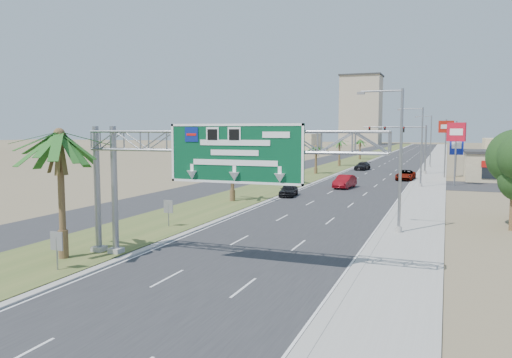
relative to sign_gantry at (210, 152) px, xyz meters
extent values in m
plane|color=#8C7A59|center=(1.06, -9.93, -6.06)|extent=(600.00, 600.00, 0.00)
cube|color=#28282B|center=(1.06, 100.07, -6.05)|extent=(12.00, 300.00, 0.02)
cube|color=#9E9B93|center=(9.56, 100.07, -6.01)|extent=(4.00, 300.00, 0.10)
cube|color=#445B28|center=(-8.94, 100.07, -6.00)|extent=(7.00, 300.00, 0.12)
cube|color=#28282B|center=(-15.94, 100.07, -6.05)|extent=(8.00, 300.00, 0.02)
cylinder|color=gray|center=(-6.14, 0.07, -2.36)|extent=(0.36, 0.36, 7.40)
cylinder|color=gray|center=(-7.34, 0.07, -2.36)|extent=(0.36, 0.36, 7.40)
cube|color=#9E9B93|center=(-6.14, 0.07, -5.86)|extent=(0.70, 0.70, 0.40)
cube|color=#9E9B93|center=(-7.34, 0.07, -5.86)|extent=(0.70, 0.70, 0.40)
cube|color=#074627|center=(1.56, -0.41, -0.06)|extent=(7.20, 0.12, 3.00)
cube|color=navy|center=(-0.84, -0.49, 0.89)|extent=(0.75, 0.03, 0.75)
cone|color=white|center=(1.56, -0.49, -1.21)|extent=(0.56, 0.56, 0.45)
cylinder|color=brown|center=(-8.14, -1.93, -2.56)|extent=(0.36, 0.36, 7.00)
cylinder|color=brown|center=(-8.14, -1.93, -5.22)|extent=(0.54, 0.54, 1.68)
cylinder|color=brown|center=(-8.44, 22.07, -3.56)|extent=(0.36, 0.36, 5.00)
cylinder|color=brown|center=(-8.44, 22.07, -5.46)|extent=(0.54, 0.54, 1.20)
cylinder|color=brown|center=(-8.44, 38.07, -3.16)|extent=(0.36, 0.36, 5.80)
cylinder|color=brown|center=(-8.44, 38.07, -5.36)|extent=(0.54, 0.54, 1.39)
cylinder|color=brown|center=(-8.44, 56.07, -3.81)|extent=(0.36, 0.36, 4.50)
cylinder|color=brown|center=(-8.44, 56.07, -5.52)|extent=(0.54, 0.54, 1.08)
cylinder|color=brown|center=(-8.44, 75.07, -3.46)|extent=(0.36, 0.36, 5.20)
cylinder|color=brown|center=(-8.44, 75.07, -5.43)|extent=(0.54, 0.54, 1.25)
cylinder|color=brown|center=(-8.44, 100.07, -3.66)|extent=(0.36, 0.36, 4.80)
cylinder|color=brown|center=(-8.44, 100.07, -5.48)|extent=(0.54, 0.54, 1.15)
cylinder|color=gray|center=(8.56, 12.07, -1.06)|extent=(0.20, 0.20, 10.00)
cylinder|color=gray|center=(7.16, 12.07, 3.79)|extent=(2.80, 0.12, 0.12)
cube|color=slate|center=(5.76, 12.07, 3.69)|extent=(0.50, 0.22, 0.18)
cylinder|color=#9E9B93|center=(8.56, 12.07, -5.81)|extent=(0.44, 0.44, 0.50)
cylinder|color=gray|center=(8.56, 42.07, -1.06)|extent=(0.20, 0.20, 10.00)
cylinder|color=gray|center=(7.16, 42.07, 3.79)|extent=(2.80, 0.12, 0.12)
cube|color=slate|center=(5.76, 42.07, 3.69)|extent=(0.50, 0.22, 0.18)
cylinder|color=#9E9B93|center=(8.56, 42.07, -5.81)|extent=(0.44, 0.44, 0.50)
cylinder|color=gray|center=(8.56, 78.07, -1.06)|extent=(0.20, 0.20, 10.00)
cylinder|color=gray|center=(7.16, 78.07, 3.79)|extent=(2.80, 0.12, 0.12)
cube|color=slate|center=(5.76, 78.07, 3.69)|extent=(0.50, 0.22, 0.18)
cylinder|color=#9E9B93|center=(8.56, 78.07, -5.81)|extent=(0.44, 0.44, 0.50)
cylinder|color=gray|center=(8.26, 62.07, -2.06)|extent=(0.28, 0.28, 8.00)
cylinder|color=gray|center=(3.26, 62.07, 1.64)|extent=(10.00, 0.18, 0.18)
cube|color=black|center=(4.76, 61.87, 1.24)|extent=(0.32, 0.18, 0.95)
cube|color=black|center=(1.76, 61.87, 1.24)|extent=(0.32, 0.18, 0.95)
cube|color=black|center=(-0.74, 61.87, 1.24)|extent=(0.32, 0.18, 0.95)
sphere|color=red|center=(4.76, 61.75, 1.54)|extent=(0.22, 0.22, 0.22)
imported|color=black|center=(8.26, 62.07, 0.94)|extent=(0.16, 0.16, 0.60)
cylinder|color=#9E9B93|center=(8.26, 62.07, -5.76)|extent=(0.56, 0.56, 0.60)
cylinder|color=gray|center=(-6.74, -3.93, -5.16)|extent=(0.08, 0.08, 1.80)
cube|color=slate|center=(-6.74, -3.93, -4.46)|extent=(0.75, 0.06, 0.95)
cylinder|color=gray|center=(-7.44, 8.07, -5.16)|extent=(0.08, 0.08, 1.80)
cube|color=slate|center=(-7.44, 8.07, -4.46)|extent=(0.75, 0.06, 0.95)
cube|color=tan|center=(-30.94, 240.07, 11.44)|extent=(20.00, 16.00, 35.00)
cube|color=tan|center=(-43.94, 150.07, -3.06)|extent=(24.00, 14.00, 6.00)
imported|color=black|center=(-4.44, 28.14, -5.37)|extent=(1.99, 4.14, 1.36)
imported|color=maroon|center=(-0.21, 38.04, -5.24)|extent=(2.25, 5.11, 1.63)
imported|color=gray|center=(6.08, 51.18, -5.34)|extent=(2.68, 5.31, 1.44)
imported|color=black|center=(-2.67, 67.52, -5.35)|extent=(2.60, 5.12, 1.42)
cylinder|color=gray|center=(12.56, 45.84, -1.88)|extent=(0.20, 0.20, 8.36)
cube|color=red|center=(12.56, 45.84, 0.91)|extent=(2.32, 1.23, 2.40)
cube|color=white|center=(12.56, 45.66, 0.91)|extent=(1.56, 0.70, 0.84)
cylinder|color=gray|center=(12.88, 59.05, -2.74)|extent=(0.20, 0.20, 6.63)
cube|color=#102198|center=(12.88, 59.05, -1.13)|extent=(2.02, 0.52, 3.00)
cube|color=white|center=(12.88, 58.87, -1.13)|extent=(1.40, 0.19, 1.05)
cylinder|color=gray|center=(11.29, 56.68, -1.65)|extent=(0.20, 0.20, 8.81)
cube|color=#B51B0E|center=(11.29, 56.68, 1.65)|extent=(2.20, 0.90, 1.80)
cube|color=white|center=(11.29, 56.50, 1.65)|extent=(1.49, 0.47, 0.63)
camera|label=1|loc=(11.50, -23.40, 1.10)|focal=35.00mm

